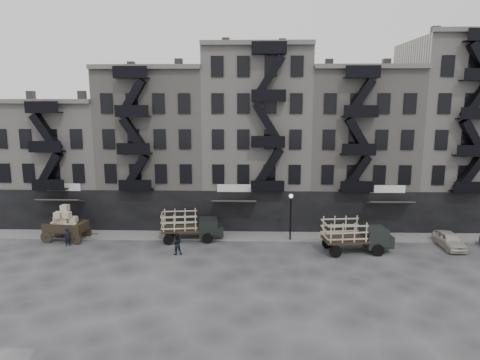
{
  "coord_description": "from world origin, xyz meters",
  "views": [
    {
      "loc": [
        -0.4,
        -33.68,
        12.4
      ],
      "look_at": [
        -1.48,
        4.0,
        5.23
      ],
      "focal_mm": 32.0,
      "sensor_mm": 36.0,
      "label": 1
    }
  ],
  "objects_px": {
    "pedestrian_mid": "(177,244)",
    "car_east": "(449,240)",
    "wagon": "(64,221)",
    "stake_truck_east": "(355,233)",
    "stake_truck_west": "(190,224)",
    "pedestrian_west": "(68,237)",
    "horse": "(50,230)"
  },
  "relations": [
    {
      "from": "stake_truck_west",
      "to": "stake_truck_east",
      "type": "distance_m",
      "value": 14.16
    },
    {
      "from": "wagon",
      "to": "stake_truck_east",
      "type": "xyz_separation_m",
      "value": [
        25.06,
        -2.24,
        -0.2
      ]
    },
    {
      "from": "pedestrian_mid",
      "to": "car_east",
      "type": "bearing_deg",
      "value": 169.46
    },
    {
      "from": "stake_truck_east",
      "to": "horse",
      "type": "bearing_deg",
      "value": 167.53
    },
    {
      "from": "wagon",
      "to": "pedestrian_mid",
      "type": "height_order",
      "value": "wagon"
    },
    {
      "from": "horse",
      "to": "stake_truck_east",
      "type": "distance_m",
      "value": 26.71
    },
    {
      "from": "car_east",
      "to": "stake_truck_east",
      "type": "bearing_deg",
      "value": -172.01
    },
    {
      "from": "car_east",
      "to": "horse",
      "type": "bearing_deg",
      "value": 176.93
    },
    {
      "from": "wagon",
      "to": "stake_truck_east",
      "type": "height_order",
      "value": "wagon"
    },
    {
      "from": "stake_truck_west",
      "to": "pedestrian_mid",
      "type": "height_order",
      "value": "stake_truck_west"
    },
    {
      "from": "pedestrian_west",
      "to": "pedestrian_mid",
      "type": "xyz_separation_m",
      "value": [
        9.66,
        -1.75,
        0.11
      ]
    },
    {
      "from": "horse",
      "to": "car_east",
      "type": "relative_size",
      "value": 0.48
    },
    {
      "from": "wagon",
      "to": "stake_truck_west",
      "type": "height_order",
      "value": "wagon"
    },
    {
      "from": "stake_truck_west",
      "to": "pedestrian_west",
      "type": "bearing_deg",
      "value": -177.73
    },
    {
      "from": "horse",
      "to": "stake_truck_east",
      "type": "bearing_deg",
      "value": -89.88
    },
    {
      "from": "car_east",
      "to": "pedestrian_west",
      "type": "relative_size",
      "value": 2.51
    },
    {
      "from": "wagon",
      "to": "pedestrian_west",
      "type": "distance_m",
      "value": 1.97
    },
    {
      "from": "wagon",
      "to": "stake_truck_west",
      "type": "xyz_separation_m",
      "value": [
        11.13,
        0.36,
        -0.27
      ]
    },
    {
      "from": "stake_truck_west",
      "to": "pedestrian_mid",
      "type": "bearing_deg",
      "value": -107.53
    },
    {
      "from": "horse",
      "to": "pedestrian_mid",
      "type": "bearing_deg",
      "value": -100.72
    },
    {
      "from": "wagon",
      "to": "car_east",
      "type": "distance_m",
      "value": 33.32
    },
    {
      "from": "stake_truck_east",
      "to": "car_east",
      "type": "distance_m",
      "value": 8.39
    },
    {
      "from": "stake_truck_east",
      "to": "car_east",
      "type": "height_order",
      "value": "stake_truck_east"
    },
    {
      "from": "horse",
      "to": "pedestrian_west",
      "type": "relative_size",
      "value": 1.2
    },
    {
      "from": "wagon",
      "to": "car_east",
      "type": "height_order",
      "value": "wagon"
    },
    {
      "from": "stake_truck_east",
      "to": "pedestrian_mid",
      "type": "distance_m",
      "value": 14.59
    },
    {
      "from": "stake_truck_west",
      "to": "stake_truck_east",
      "type": "relative_size",
      "value": 0.96
    },
    {
      "from": "wagon",
      "to": "stake_truck_east",
      "type": "distance_m",
      "value": 25.16
    },
    {
      "from": "stake_truck_east",
      "to": "car_east",
      "type": "bearing_deg",
      "value": 2.03
    },
    {
      "from": "horse",
      "to": "wagon",
      "type": "distance_m",
      "value": 1.85
    },
    {
      "from": "horse",
      "to": "pedestrian_west",
      "type": "distance_m",
      "value": 2.98
    },
    {
      "from": "stake_truck_east",
      "to": "pedestrian_mid",
      "type": "height_order",
      "value": "stake_truck_east"
    }
  ]
}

